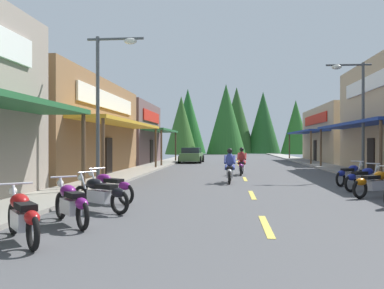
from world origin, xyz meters
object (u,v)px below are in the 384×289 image
Objects in this scene: motorcycle_parked_right_5 at (364,178)px; parked_car_curbside at (192,155)px; streetlamp_left at (107,89)px; motorcycle_parked_right_6 at (350,174)px; rider_cruising_lead at (230,168)px; rider_cruising_trailing at (242,163)px; streetlamp_right at (356,102)px; motorcycle_parked_left_0 at (23,215)px; motorcycle_parked_left_3 at (109,187)px; motorcycle_parked_left_2 at (100,193)px; motorcycle_parked_right_4 at (376,183)px; motorcycle_parked_left_1 at (71,203)px.

motorcycle_parked_right_5 is 23.31m from parked_car_curbside.
motorcycle_parked_right_6 is at bearing 13.86° from streetlamp_left.
rider_cruising_lead is 1.00× the size of rider_cruising_trailing.
streetlamp_right is at bearing 27.02° from streetlamp_left.
motorcycle_parked_left_3 is at bearing -41.47° from motorcycle_parked_left_0.
motorcycle_parked_right_5 is 0.85× the size of rider_cruising_trailing.
motorcycle_parked_left_2 is at bearing -46.48° from motorcycle_parked_left_0.
motorcycle_parked_right_4 is 8.64m from motorcycle_parked_left_3.
motorcycle_parked_right_4 is at bearing -8.37° from streetlamp_left.
motorcycle_parked_right_5 is at bearing -145.06° from rider_cruising_trailing.
motorcycle_parked_right_4 is 8.90m from motorcycle_parked_left_2.
parked_car_curbside is at bearing -59.14° from motorcycle_parked_left_3.
parked_car_curbside reaches higher than motorcycle_parked_left_0.
rider_cruising_trailing is (4.06, 12.85, 0.17)m from motorcycle_parked_left_2.
motorcycle_parked_right_5 is at bearing -103.71° from streetlamp_right.
motorcycle_parked_left_2 is 8.80m from rider_cruising_lead.
streetlamp_right is 19.47m from parked_car_curbside.
streetlamp_right is 7.42m from rider_cruising_lead.
motorcycle_parked_left_0 is at bearing 169.51° from rider_cruising_trailing.
motorcycle_parked_right_6 is 13.86m from motorcycle_parked_left_0.
streetlamp_left is at bearing 125.16° from rider_cruising_lead.
motorcycle_parked_right_5 and motorcycle_parked_left_2 have the same top height.
motorcycle_parked_left_3 is at bearing -137.74° from streetlamp_right.
streetlamp_left is 10.19m from motorcycle_parked_right_4.
streetlamp_right is 4.75m from motorcycle_parked_right_6.
streetlamp_right reaches higher than motorcycle_parked_right_5.
motorcycle_parked_right_5 is 9.44m from motorcycle_parked_left_3.
motorcycle_parked_left_1 is (0.26, 1.62, 0.00)m from motorcycle_parked_left_0.
motorcycle_parked_left_1 is 3.29m from motorcycle_parked_left_3.
streetlamp_right reaches higher than motorcycle_parked_left_0.
rider_cruising_lead is (-6.24, -2.44, -3.17)m from streetlamp_right.
motorcycle_parked_right_6 is 0.96× the size of motorcycle_parked_left_1.
rider_cruising_trailing is 14.88m from parked_car_curbside.
rider_cruising_lead is at bearing -87.87° from motorcycle_parked_left_3.
streetlamp_right is 2.71× the size of rider_cruising_lead.
motorcycle_parked_right_6 is at bearing 54.62° from motorcycle_parked_right_4.
motorcycle_parked_left_1 is (-8.26, -5.26, 0.00)m from motorcycle_parked_right_4.
motorcycle_parked_right_4 is at bearing -97.06° from motorcycle_parked_left_1.
motorcycle_parked_right_5 is at bearing -134.93° from motorcycle_parked_right_6.
parked_car_curbside reaches higher than motorcycle_parked_right_5.
motorcycle_parked_right_6 is at bearing -110.22° from streetlamp_right.
streetlamp_right is 14.67m from motorcycle_parked_left_2.
streetlamp_left is 9.01m from motorcycle_parked_left_0.
streetlamp_right is at bearing -100.84° from motorcycle_parked_left_2.
motorcycle_parked_right_4 is 0.88× the size of rider_cruising_trailing.
motorcycle_parked_right_5 is at bearing -85.20° from motorcycle_parked_left_0.
motorcycle_parked_right_6 is (9.80, 2.42, -3.39)m from streetlamp_left.
motorcycle_parked_left_2 is at bearing 172.65° from motorcycle_parked_right_4.
motorcycle_parked_right_6 and motorcycle_parked_left_0 have the same top height.
streetlamp_right is at bearing -148.51° from parked_car_curbside.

